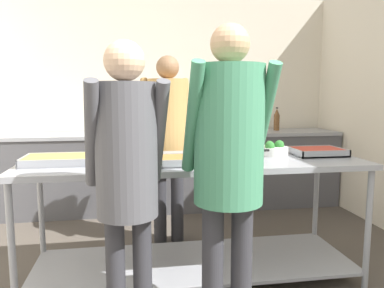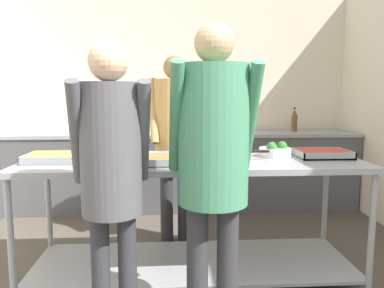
{
  "view_description": "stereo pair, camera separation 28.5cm",
  "coord_description": "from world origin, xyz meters",
  "px_view_note": "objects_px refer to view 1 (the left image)",
  "views": [
    {
      "loc": [
        -0.42,
        -0.97,
        1.4
      ],
      "look_at": [
        0.04,
        1.82,
        1.02
      ],
      "focal_mm": 35.0,
      "sensor_mm": 36.0,
      "label": 1
    },
    {
      "loc": [
        -0.13,
        -1.0,
        1.4
      ],
      "look_at": [
        0.04,
        1.82,
        1.02
      ],
      "focal_mm": 35.0,
      "sensor_mm": 36.0,
      "label": 2
    }
  ],
  "objects_px": {
    "serving_tray_roast": "(176,161)",
    "guest_serving_right": "(127,163)",
    "serving_tray_greens": "(57,160)",
    "water_bottle": "(277,120)",
    "guest_serving_left": "(229,152)",
    "plate_stack": "(115,158)",
    "sauce_pan": "(237,154)",
    "cook_behind_counter": "(168,129)",
    "serving_tray_vegetables": "(317,152)",
    "broccoli_bowl": "(273,150)"
  },
  "relations": [
    {
      "from": "plate_stack",
      "to": "serving_tray_roast",
      "type": "xyz_separation_m",
      "value": [
        0.41,
        -0.15,
        -0.0
      ]
    },
    {
      "from": "plate_stack",
      "to": "serving_tray_roast",
      "type": "distance_m",
      "value": 0.44
    },
    {
      "from": "broccoli_bowl",
      "to": "plate_stack",
      "type": "bearing_deg",
      "value": -174.55
    },
    {
      "from": "serving_tray_roast",
      "to": "guest_serving_right",
      "type": "xyz_separation_m",
      "value": [
        -0.33,
        -0.55,
        0.09
      ]
    },
    {
      "from": "serving_tray_roast",
      "to": "serving_tray_vegetables",
      "type": "height_order",
      "value": "same"
    },
    {
      "from": "cook_behind_counter",
      "to": "sauce_pan",
      "type": "bearing_deg",
      "value": -62.25
    },
    {
      "from": "serving_tray_vegetables",
      "to": "guest_serving_left",
      "type": "height_order",
      "value": "guest_serving_left"
    },
    {
      "from": "serving_tray_roast",
      "to": "cook_behind_counter",
      "type": "height_order",
      "value": "cook_behind_counter"
    },
    {
      "from": "guest_serving_left",
      "to": "broccoli_bowl",
      "type": "bearing_deg",
      "value": 55.03
    },
    {
      "from": "serving_tray_roast",
      "to": "water_bottle",
      "type": "relative_size",
      "value": 1.63
    },
    {
      "from": "sauce_pan",
      "to": "serving_tray_greens",
      "type": "bearing_deg",
      "value": 178.12
    },
    {
      "from": "plate_stack",
      "to": "guest_serving_right",
      "type": "xyz_separation_m",
      "value": [
        0.09,
        -0.7,
        0.09
      ]
    },
    {
      "from": "serving_tray_vegetables",
      "to": "broccoli_bowl",
      "type": "bearing_deg",
      "value": 173.51
    },
    {
      "from": "cook_behind_counter",
      "to": "water_bottle",
      "type": "height_order",
      "value": "cook_behind_counter"
    },
    {
      "from": "guest_serving_left",
      "to": "serving_tray_vegetables",
      "type": "bearing_deg",
      "value": 40.13
    },
    {
      "from": "broccoli_bowl",
      "to": "cook_behind_counter",
      "type": "bearing_deg",
      "value": 139.04
    },
    {
      "from": "sauce_pan",
      "to": "water_bottle",
      "type": "relative_size",
      "value": 1.22
    },
    {
      "from": "serving_tray_greens",
      "to": "broccoli_bowl",
      "type": "relative_size",
      "value": 1.86
    },
    {
      "from": "guest_serving_right",
      "to": "plate_stack",
      "type": "bearing_deg",
      "value": 97.12
    },
    {
      "from": "serving_tray_greens",
      "to": "serving_tray_vegetables",
      "type": "distance_m",
      "value": 1.96
    },
    {
      "from": "serving_tray_greens",
      "to": "serving_tray_roast",
      "type": "relative_size",
      "value": 0.93
    },
    {
      "from": "serving_tray_greens",
      "to": "guest_serving_right",
      "type": "xyz_separation_m",
      "value": [
        0.48,
        -0.71,
        0.09
      ]
    },
    {
      "from": "serving_tray_vegetables",
      "to": "guest_serving_left",
      "type": "relative_size",
      "value": 0.22
    },
    {
      "from": "serving_tray_greens",
      "to": "cook_behind_counter",
      "type": "distance_m",
      "value": 1.15
    },
    {
      "from": "plate_stack",
      "to": "guest_serving_right",
      "type": "bearing_deg",
      "value": -82.88
    },
    {
      "from": "serving_tray_greens",
      "to": "water_bottle",
      "type": "relative_size",
      "value": 1.51
    },
    {
      "from": "sauce_pan",
      "to": "broccoli_bowl",
      "type": "bearing_deg",
      "value": 23.58
    },
    {
      "from": "plate_stack",
      "to": "sauce_pan",
      "type": "bearing_deg",
      "value": -2.03
    },
    {
      "from": "guest_serving_left",
      "to": "guest_serving_right",
      "type": "bearing_deg",
      "value": 179.34
    },
    {
      "from": "serving_tray_greens",
      "to": "water_bottle",
      "type": "height_order",
      "value": "water_bottle"
    },
    {
      "from": "guest_serving_left",
      "to": "guest_serving_right",
      "type": "height_order",
      "value": "guest_serving_left"
    },
    {
      "from": "guest_serving_right",
      "to": "cook_behind_counter",
      "type": "xyz_separation_m",
      "value": [
        0.36,
        1.48,
        0.04
      ]
    },
    {
      "from": "serving_tray_greens",
      "to": "guest_serving_right",
      "type": "height_order",
      "value": "guest_serving_right"
    },
    {
      "from": "sauce_pan",
      "to": "serving_tray_vegetables",
      "type": "relative_size",
      "value": 0.92
    },
    {
      "from": "guest_serving_left",
      "to": "serving_tray_greens",
      "type": "bearing_deg",
      "value": 145.05
    },
    {
      "from": "guest_serving_left",
      "to": "serving_tray_roast",
      "type": "bearing_deg",
      "value": 111.51
    },
    {
      "from": "sauce_pan",
      "to": "water_bottle",
      "type": "bearing_deg",
      "value": 60.77
    },
    {
      "from": "serving_tray_roast",
      "to": "plate_stack",
      "type": "bearing_deg",
      "value": 160.01
    },
    {
      "from": "guest_serving_left",
      "to": "sauce_pan",
      "type": "bearing_deg",
      "value": 70.42
    },
    {
      "from": "broccoli_bowl",
      "to": "guest_serving_right",
      "type": "bearing_deg",
      "value": -143.91
    },
    {
      "from": "broccoli_bowl",
      "to": "guest_serving_left",
      "type": "distance_m",
      "value": 1.01
    },
    {
      "from": "water_bottle",
      "to": "serving_tray_greens",
      "type": "bearing_deg",
      "value": -141.06
    },
    {
      "from": "sauce_pan",
      "to": "cook_behind_counter",
      "type": "height_order",
      "value": "cook_behind_counter"
    },
    {
      "from": "plate_stack",
      "to": "guest_serving_left",
      "type": "relative_size",
      "value": 0.15
    },
    {
      "from": "serving_tray_greens",
      "to": "sauce_pan",
      "type": "xyz_separation_m",
      "value": [
        1.27,
        -0.04,
        0.02
      ]
    },
    {
      "from": "broccoli_bowl",
      "to": "serving_tray_vegetables",
      "type": "relative_size",
      "value": 0.61
    },
    {
      "from": "plate_stack",
      "to": "guest_serving_right",
      "type": "relative_size",
      "value": 0.16
    },
    {
      "from": "plate_stack",
      "to": "guest_serving_right",
      "type": "distance_m",
      "value": 0.71
    },
    {
      "from": "serving_tray_greens",
      "to": "guest_serving_right",
      "type": "distance_m",
      "value": 0.87
    },
    {
      "from": "plate_stack",
      "to": "guest_serving_left",
      "type": "height_order",
      "value": "guest_serving_left"
    }
  ]
}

